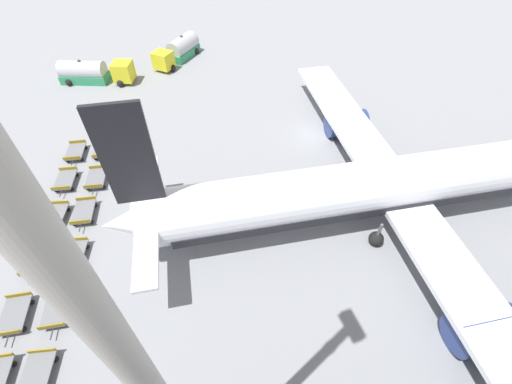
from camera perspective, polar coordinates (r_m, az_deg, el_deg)
The scene contains 16 objects.
ground_plane at distance 38.07m, azimuth 9.92°, elevation 9.29°, with size 500.00×500.00×0.00m, color gray.
airplane at distance 30.06m, azimuth 24.44°, elevation 1.50°, with size 43.41×48.16×12.78m.
fuel_tanker_primary at distance 51.55m, azimuth -25.61°, elevation 17.51°, with size 5.71×9.65×2.99m.
fuel_tanker_secondary at distance 54.14m, azimuth -12.67°, elevation 22.03°, with size 7.72×7.64×3.10m.
baggage_dolly_row_near_col_a at distance 38.99m, azimuth -27.85°, elevation 5.94°, with size 3.50×2.11×0.92m.
baggage_dolly_row_near_col_b at distance 36.00m, azimuth -29.17°, elevation 1.73°, with size 3.51×2.17×0.92m.
baggage_dolly_row_near_col_c at distance 33.02m, azimuth -30.51°, elevation -3.51°, with size 3.51×2.28×0.92m.
baggage_dolly_row_near_col_d at distance 30.69m, azimuth -32.74°, elevation -9.44°, with size 3.50×2.09×0.92m.
baggage_dolly_row_near_col_e at distance 28.69m, azimuth -35.27°, elevation -16.42°, with size 3.50×2.03×0.92m.
baggage_dolly_row_mid_a_col_a at distance 38.10m, azimuth -24.13°, elevation 6.48°, with size 3.50×2.09×0.92m.
baggage_dolly_row_mid_a_col_b at distance 34.89m, azimuth -25.06°, elevation 2.07°, with size 3.51×2.12×0.92m.
baggage_dolly_row_mid_a_col_c at distance 32.21m, azimuth -26.76°, elevation -3.00°, with size 3.50×2.10×0.92m.
baggage_dolly_row_mid_a_col_d at distance 29.55m, azimuth -28.15°, elevation -9.31°, with size 3.51×2.24×0.92m.
baggage_dolly_row_mid_a_col_e at distance 27.49m, azimuth -30.21°, elevation -16.47°, with size 3.50×2.04×0.92m.
baggage_dolly_row_mid_a_col_f at distance 26.00m, azimuth -32.76°, elevation -24.37°, with size 3.51×2.21×0.92m.
apron_light_mast at distance 7.52m, azimuth -19.86°, elevation -25.51°, with size 2.00×0.71×28.11m.
Camera 1 is at (26.29, -16.25, 22.23)m, focal length 24.00 mm.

